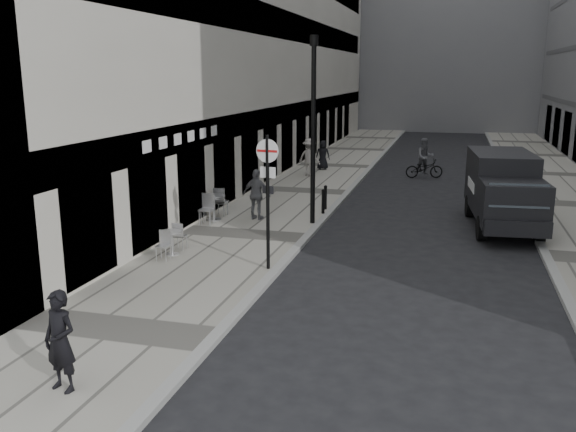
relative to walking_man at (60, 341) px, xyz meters
name	(u,v)px	position (x,y,z in m)	size (l,w,h in m)	color
ground	(143,420)	(1.56, -0.30, -0.96)	(120.00, 120.00, 0.00)	black
sidewalk	(301,191)	(-0.44, 17.70, -0.90)	(4.00, 60.00, 0.12)	#9E9A8F
far_sidewalk	(574,205)	(10.56, 17.70, -0.90)	(4.00, 60.00, 0.12)	#9E9A8F
building_far	(431,10)	(3.06, 55.70, 10.04)	(24.00, 16.00, 22.00)	slate
walking_man	(60,341)	(0.00, 0.00, 0.00)	(0.61, 0.40, 1.67)	black
sign_post	(268,184)	(1.36, 6.84, 1.40)	(0.60, 0.14, 3.48)	black
lamppost	(313,121)	(1.36, 12.00, 2.59)	(0.28, 0.28, 6.17)	black
bollard_near	(323,202)	(1.41, 13.51, -0.42)	(0.11, 0.11, 0.84)	black
bollard_far	(325,198)	(1.34, 14.23, -0.41)	(0.11, 0.11, 0.85)	black
panel_van	(503,187)	(7.55, 13.52, 0.44)	(2.41, 5.42, 2.48)	black
cyclist	(425,163)	(4.53, 23.05, -0.18)	(1.94, 1.12, 1.98)	black
pedestrian_a	(257,195)	(-0.62, 12.00, 0.04)	(1.03, 0.43, 1.76)	#5D5E63
pedestrian_b	(309,157)	(-0.98, 21.50, 0.09)	(1.20, 0.69, 1.85)	gray
pedestrian_c	(323,155)	(-0.77, 23.71, -0.07)	(0.75, 0.49, 1.54)	black
cafe_table_near	(172,241)	(-1.61, 7.33, -0.43)	(0.63, 1.41, 0.81)	silver
cafe_table_mid	(214,205)	(-2.04, 11.54, -0.32)	(0.79, 1.79, 1.02)	silver
cafe_table_far	(214,206)	(-2.04, 11.58, -0.36)	(0.73, 1.65, 0.94)	#AEAEB0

